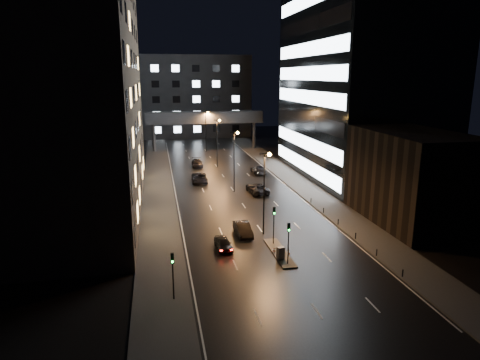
{
  "coord_description": "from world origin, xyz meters",
  "views": [
    {
      "loc": [
        -12.32,
        -39.87,
        18.9
      ],
      "look_at": [
        -0.59,
        19.91,
        4.0
      ],
      "focal_mm": 32.0,
      "sensor_mm": 36.0,
      "label": 1
    }
  ],
  "objects_px": {
    "car_away_d": "(197,163)",
    "utility_cabinet": "(281,253)",
    "car_away_c": "(200,178)",
    "car_toward_b": "(259,170)",
    "car_away_a": "(223,243)",
    "car_away_b": "(243,229)",
    "car_toward_a": "(257,188)"
  },
  "relations": [
    {
      "from": "car_away_d",
      "to": "utility_cabinet",
      "type": "relative_size",
      "value": 4.15
    },
    {
      "from": "car_away_c",
      "to": "car_toward_b",
      "type": "relative_size",
      "value": 1.05
    },
    {
      "from": "car_away_a",
      "to": "car_away_b",
      "type": "distance_m",
      "value": 4.79
    },
    {
      "from": "car_away_b",
      "to": "car_toward_b",
      "type": "distance_m",
      "value": 33.85
    },
    {
      "from": "car_toward_b",
      "to": "utility_cabinet",
      "type": "xyz_separation_m",
      "value": [
        -7.29,
        -40.23,
        -0.0
      ]
    },
    {
      "from": "car_toward_a",
      "to": "car_away_d",
      "type": "bearing_deg",
      "value": -75.63
    },
    {
      "from": "utility_cabinet",
      "to": "car_away_c",
      "type": "bearing_deg",
      "value": 82.13
    },
    {
      "from": "car_away_b",
      "to": "car_toward_a",
      "type": "relative_size",
      "value": 0.81
    },
    {
      "from": "car_away_a",
      "to": "utility_cabinet",
      "type": "relative_size",
      "value": 3.02
    },
    {
      "from": "car_away_a",
      "to": "car_toward_b",
      "type": "relative_size",
      "value": 0.71
    },
    {
      "from": "car_away_c",
      "to": "car_away_d",
      "type": "xyz_separation_m",
      "value": [
        0.92,
        13.99,
        -0.03
      ]
    },
    {
      "from": "car_away_d",
      "to": "car_away_c",
      "type": "bearing_deg",
      "value": -92.25
    },
    {
      "from": "car_toward_b",
      "to": "car_away_a",
      "type": "bearing_deg",
      "value": 70.12
    },
    {
      "from": "car_toward_a",
      "to": "car_away_b",
      "type": "bearing_deg",
      "value": 67.47
    },
    {
      "from": "car_away_c",
      "to": "car_toward_b",
      "type": "xyz_separation_m",
      "value": [
        12.2,
        4.92,
        -0.01
      ]
    },
    {
      "from": "car_away_d",
      "to": "car_away_b",
      "type": "bearing_deg",
      "value": -86.37
    },
    {
      "from": "car_toward_a",
      "to": "utility_cabinet",
      "type": "bearing_deg",
      "value": 77.94
    },
    {
      "from": "car_away_c",
      "to": "car_toward_b",
      "type": "bearing_deg",
      "value": 23.92
    },
    {
      "from": "car_away_c",
      "to": "car_away_d",
      "type": "height_order",
      "value": "car_away_c"
    },
    {
      "from": "car_toward_a",
      "to": "car_toward_b",
      "type": "height_order",
      "value": "car_toward_a"
    },
    {
      "from": "car_away_a",
      "to": "car_toward_a",
      "type": "xyz_separation_m",
      "value": [
        9.14,
        22.13,
        0.15
      ]
    },
    {
      "from": "car_toward_b",
      "to": "car_away_b",
      "type": "bearing_deg",
      "value": 72.79
    },
    {
      "from": "car_away_a",
      "to": "car_toward_a",
      "type": "relative_size",
      "value": 0.66
    },
    {
      "from": "car_toward_a",
      "to": "car_toward_b",
      "type": "xyz_separation_m",
      "value": [
        3.59,
        14.03,
        -0.02
      ]
    },
    {
      "from": "car_away_c",
      "to": "car_away_b",
      "type": "bearing_deg",
      "value": -82.93
    },
    {
      "from": "car_toward_a",
      "to": "utility_cabinet",
      "type": "xyz_separation_m",
      "value": [
        -3.69,
        -26.2,
        -0.02
      ]
    },
    {
      "from": "car_away_b",
      "to": "car_toward_a",
      "type": "distance_m",
      "value": 19.39
    },
    {
      "from": "car_away_c",
      "to": "utility_cabinet",
      "type": "bearing_deg",
      "value": -80.12
    },
    {
      "from": "car_away_d",
      "to": "car_toward_b",
      "type": "height_order",
      "value": "car_toward_b"
    },
    {
      "from": "car_away_a",
      "to": "car_away_c",
      "type": "xyz_separation_m",
      "value": [
        0.53,
        31.24,
        0.14
      ]
    },
    {
      "from": "car_away_b",
      "to": "car_away_c",
      "type": "height_order",
      "value": "car_away_c"
    },
    {
      "from": "car_away_b",
      "to": "car_toward_a",
      "type": "height_order",
      "value": "car_toward_a"
    }
  ]
}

